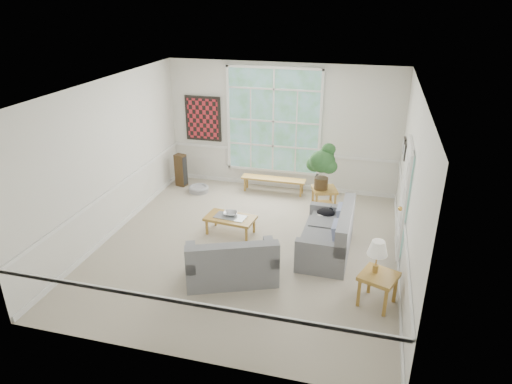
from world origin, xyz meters
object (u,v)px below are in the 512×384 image
at_px(loveseat_right, 326,231).
at_px(coffee_table, 230,225).
at_px(side_table, 377,289).
at_px(loveseat_front, 231,258).
at_px(end_table, 324,199).

height_order(loveseat_right, coffee_table, loveseat_right).
relative_size(coffee_table, side_table, 1.83).
xyz_separation_m(loveseat_front, end_table, (1.17, 3.04, -0.15)).
bearing_deg(end_table, side_table, -69.16).
bearing_deg(side_table, loveseat_right, 125.31).
xyz_separation_m(coffee_table, side_table, (2.85, -1.58, 0.08)).
relative_size(loveseat_right, coffee_table, 1.70).
xyz_separation_m(loveseat_right, side_table, (0.94, -1.32, -0.18)).
xyz_separation_m(loveseat_right, end_table, (-0.25, 1.81, -0.19)).
relative_size(loveseat_right, loveseat_front, 1.11).
height_order(loveseat_front, end_table, loveseat_front).
distance_m(loveseat_right, side_table, 1.63).
height_order(coffee_table, end_table, end_table).
bearing_deg(coffee_table, loveseat_right, -1.24).
bearing_deg(end_table, loveseat_front, -110.97).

